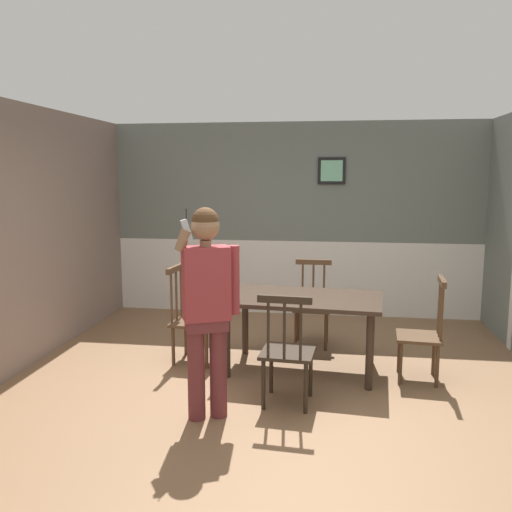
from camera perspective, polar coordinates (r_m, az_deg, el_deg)
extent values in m
plane|color=#846042|center=(5.06, 1.67, -14.20)|extent=(6.27, 6.27, 0.00)
cube|color=slate|center=(7.50, 4.19, 7.87)|extent=(5.22, 0.12, 1.64)
cube|color=white|center=(7.64, 4.08, -2.23)|extent=(5.22, 0.14, 1.05)
cube|color=white|center=(7.53, 4.11, 1.64)|extent=(5.22, 0.05, 0.06)
cube|color=black|center=(7.40, 8.08, 9.00)|extent=(0.37, 0.03, 0.36)
cube|color=#82D2B0|center=(7.39, 8.08, 9.00)|extent=(0.29, 0.01, 0.28)
cube|color=#38281E|center=(5.36, 4.94, -4.53)|extent=(1.64, 1.06, 0.04)
cylinder|color=#38281E|center=(5.26, -3.14, -9.08)|extent=(0.07, 0.07, 0.72)
cylinder|color=#38281E|center=(5.06, 12.03, -9.98)|extent=(0.07, 0.07, 0.72)
cylinder|color=#38281E|center=(5.93, -1.16, -7.02)|extent=(0.07, 0.07, 0.72)
cylinder|color=#38281E|center=(5.76, 12.19, -7.70)|extent=(0.07, 0.07, 0.72)
cube|color=#513823|center=(5.71, -6.49, -7.02)|extent=(0.49, 0.49, 0.03)
cube|color=#513823|center=(5.65, -8.56, -1.32)|extent=(0.08, 0.45, 0.06)
cylinder|color=#513823|center=(5.83, -8.00, -3.62)|extent=(0.02, 0.02, 0.58)
cylinder|color=#513823|center=(5.70, -8.50, -3.90)|extent=(0.02, 0.02, 0.58)
cylinder|color=#513823|center=(5.58, -9.02, -4.19)|extent=(0.02, 0.02, 0.58)
cylinder|color=#513823|center=(5.88, -4.16, -8.77)|extent=(0.04, 0.04, 0.41)
cylinder|color=#513823|center=(5.55, -5.30, -9.84)|extent=(0.04, 0.04, 0.41)
cylinder|color=#513823|center=(5.99, -7.51, -8.47)|extent=(0.04, 0.04, 0.41)
cylinder|color=#513823|center=(5.67, -8.83, -9.50)|extent=(0.04, 0.04, 0.41)
cube|color=#513823|center=(5.40, 16.96, -8.26)|extent=(0.45, 0.45, 0.03)
cube|color=#513823|center=(5.29, 19.24, -2.57)|extent=(0.08, 0.42, 0.06)
cylinder|color=#513823|center=(5.22, 19.25, -5.56)|extent=(0.02, 0.02, 0.57)
cylinder|color=#513823|center=(5.34, 19.11, -5.24)|extent=(0.02, 0.02, 0.57)
cylinder|color=#513823|center=(5.46, 18.97, -4.93)|extent=(0.02, 0.02, 0.57)
cylinder|color=#513823|center=(5.30, 15.16, -11.01)|extent=(0.04, 0.04, 0.41)
cylinder|color=#513823|center=(5.62, 15.04, -9.89)|extent=(0.04, 0.04, 0.41)
cylinder|color=#513823|center=(5.33, 18.78, -11.08)|extent=(0.04, 0.04, 0.41)
cylinder|color=#513823|center=(5.64, 18.45, -9.96)|extent=(0.04, 0.04, 0.41)
cube|color=#2D2319|center=(4.67, 3.42, -10.22)|extent=(0.48, 0.48, 0.03)
cube|color=#2D2319|center=(4.33, 3.07, -4.67)|extent=(0.45, 0.07, 0.06)
cylinder|color=#2D2319|center=(4.41, 1.31, -7.54)|extent=(0.02, 0.02, 0.53)
cylinder|color=#2D2319|center=(4.39, 3.04, -7.63)|extent=(0.02, 0.02, 0.53)
cylinder|color=#2D2319|center=(4.37, 4.79, -7.72)|extent=(0.02, 0.02, 0.53)
cylinder|color=#2D2319|center=(4.94, 1.63, -12.01)|extent=(0.04, 0.04, 0.44)
cylinder|color=#2D2319|center=(4.89, 5.85, -12.27)|extent=(0.04, 0.04, 0.44)
cylinder|color=#2D2319|center=(4.61, 0.79, -13.55)|extent=(0.04, 0.04, 0.44)
cylinder|color=#2D2319|center=(4.56, 5.32, -13.86)|extent=(0.04, 0.04, 0.44)
cube|color=#513823|center=(6.21, 6.00, -5.53)|extent=(0.43, 0.43, 0.03)
cube|color=#513823|center=(6.30, 6.17, -0.64)|extent=(0.42, 0.05, 0.06)
cylinder|color=#513823|center=(6.33, 7.28, -2.73)|extent=(0.02, 0.02, 0.52)
cylinder|color=#513823|center=(6.34, 6.14, -2.70)|extent=(0.02, 0.02, 0.52)
cylinder|color=#513823|center=(6.34, 5.00, -2.67)|extent=(0.02, 0.02, 0.52)
cylinder|color=#513823|center=(6.10, 7.46, -8.06)|extent=(0.04, 0.04, 0.43)
cylinder|color=#513823|center=(6.12, 4.28, -7.96)|extent=(0.04, 0.04, 0.43)
cylinder|color=#513823|center=(6.43, 7.56, -7.20)|extent=(0.04, 0.04, 0.43)
cylinder|color=#513823|center=(6.44, 4.55, -7.11)|extent=(0.04, 0.04, 0.43)
cylinder|color=brown|center=(4.44, -4.05, -11.81)|extent=(0.14, 0.14, 0.83)
cylinder|color=brown|center=(4.41, -6.40, -12.00)|extent=(0.14, 0.14, 0.83)
cube|color=brown|center=(4.30, -5.29, -7.13)|extent=(0.37, 0.30, 0.12)
cube|color=#993338|center=(4.23, -5.35, -2.92)|extent=(0.41, 0.33, 0.58)
cylinder|color=#993338|center=(4.27, -2.37, -2.57)|extent=(0.09, 0.09, 0.56)
cylinder|color=#936B4C|center=(4.13, -7.80, 1.71)|extent=(0.14, 0.09, 0.19)
cylinder|color=#936B4C|center=(4.18, -5.41, 1.35)|extent=(0.09, 0.09, 0.05)
sphere|color=#936B4C|center=(4.16, -5.44, 3.22)|extent=(0.22, 0.22, 0.22)
sphere|color=#472D19|center=(4.16, -5.45, 3.76)|extent=(0.21, 0.21, 0.21)
cube|color=#B7B7BC|center=(4.11, -7.43, 2.80)|extent=(0.10, 0.07, 0.17)
cylinder|color=black|center=(4.10, -7.47, 4.47)|extent=(0.01, 0.01, 0.08)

